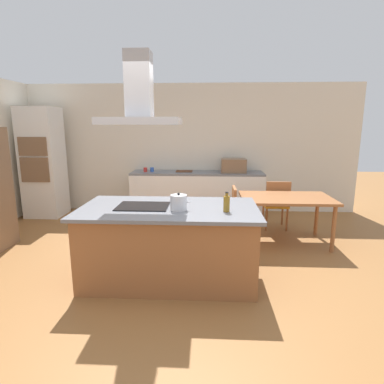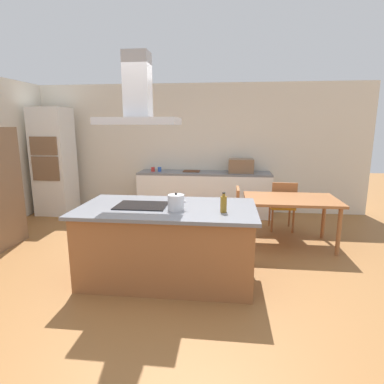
{
  "view_description": "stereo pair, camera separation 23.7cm",
  "coord_description": "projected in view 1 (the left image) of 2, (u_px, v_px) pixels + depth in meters",
  "views": [
    {
      "loc": [
        0.46,
        -3.59,
        1.84
      ],
      "look_at": [
        0.25,
        0.4,
        1.0
      ],
      "focal_mm": 29.6,
      "sensor_mm": 36.0,
      "label": 1
    },
    {
      "loc": [
        0.7,
        -3.57,
        1.84
      ],
      "look_at": [
        0.25,
        0.4,
        1.0
      ],
      "focal_mm": 29.6,
      "sensor_mm": 36.0,
      "label": 2
    }
  ],
  "objects": [
    {
      "name": "wall_oven_stack",
      "position": [
        43.0,
        163.0,
        6.42
      ],
      "size": [
        0.7,
        0.66,
        2.2
      ],
      "color": "white",
      "rests_on": "ground"
    },
    {
      "name": "olive_oil_bottle",
      "position": [
        227.0,
        203.0,
        3.51
      ],
      "size": [
        0.07,
        0.07,
        0.22
      ],
      "color": "olive",
      "rests_on": "kitchen_island"
    },
    {
      "name": "countertop_microwave",
      "position": [
        233.0,
        166.0,
        6.46
      ],
      "size": [
        0.5,
        0.38,
        0.28
      ],
      "primitive_type": "cube",
      "color": "brown",
      "rests_on": "back_counter"
    },
    {
      "name": "wall_back",
      "position": [
        187.0,
        149.0,
        6.81
      ],
      "size": [
        7.2,
        0.1,
        2.7
      ],
      "primitive_type": "cube",
      "color": "beige",
      "rests_on": "ground"
    },
    {
      "name": "dining_table",
      "position": [
        286.0,
        202.0,
        4.95
      ],
      "size": [
        1.4,
        0.9,
        0.75
      ],
      "color": "#995B33",
      "rests_on": "ground"
    },
    {
      "name": "chair_at_left_end",
      "position": [
        227.0,
        211.0,
        5.03
      ],
      "size": [
        0.42,
        0.42,
        0.89
      ],
      "color": "gold",
      "rests_on": "ground"
    },
    {
      "name": "kitchen_island",
      "position": [
        169.0,
        243.0,
        3.82
      ],
      "size": [
        2.09,
        1.13,
        0.9
      ],
      "color": "#995B33",
      "rests_on": "ground"
    },
    {
      "name": "range_hood",
      "position": [
        139.0,
        101.0,
        3.49
      ],
      "size": [
        0.9,
        0.55,
        0.78
      ],
      "color": "#ADADB2"
    },
    {
      "name": "back_counter",
      "position": [
        197.0,
        193.0,
        6.62
      ],
      "size": [
        2.72,
        0.62,
        0.9
      ],
      "color": "white",
      "rests_on": "ground"
    },
    {
      "name": "coffee_mug_blue",
      "position": [
        152.0,
        170.0,
        6.57
      ],
      "size": [
        0.08,
        0.08,
        0.09
      ],
      "primitive_type": "cylinder",
      "color": "#2D56B2",
      "rests_on": "back_counter"
    },
    {
      "name": "chair_facing_back_wall",
      "position": [
        276.0,
        202.0,
        5.64
      ],
      "size": [
        0.42,
        0.42,
        0.89
      ],
      "color": "gold",
      "rests_on": "ground"
    },
    {
      "name": "tea_kettle",
      "position": [
        179.0,
        202.0,
        3.58
      ],
      "size": [
        0.24,
        0.19,
        0.2
      ],
      "color": "silver",
      "rests_on": "kitchen_island"
    },
    {
      "name": "coffee_mug_red",
      "position": [
        145.0,
        170.0,
        6.55
      ],
      "size": [
        0.08,
        0.08,
        0.09
      ],
      "primitive_type": "cylinder",
      "color": "red",
      "rests_on": "back_counter"
    },
    {
      "name": "cutting_board",
      "position": [
        184.0,
        171.0,
        6.59
      ],
      "size": [
        0.34,
        0.24,
        0.02
      ],
      "primitive_type": "cube",
      "color": "#59331E",
      "rests_on": "back_counter"
    },
    {
      "name": "ground",
      "position": [
        181.0,
        236.0,
        5.38
      ],
      "size": [
        16.0,
        16.0,
        0.0
      ],
      "primitive_type": "plane",
      "color": "#936033"
    },
    {
      "name": "cooktop",
      "position": [
        143.0,
        206.0,
        3.74
      ],
      "size": [
        0.6,
        0.44,
        0.01
      ],
      "primitive_type": "cube",
      "color": "black",
      "rests_on": "kitchen_island"
    }
  ]
}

